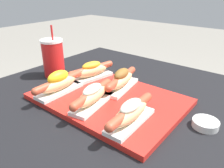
% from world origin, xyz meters
% --- Properties ---
extents(serving_tray, '(0.49, 0.35, 0.02)m').
position_xyz_m(serving_tray, '(-0.04, -0.05, 0.77)').
color(serving_tray, red).
rests_on(serving_tray, patio_table).
extents(hot_dog_0, '(0.07, 0.22, 0.08)m').
position_xyz_m(hot_dog_0, '(-0.19, -0.14, 0.81)').
color(hot_dog_0, white).
rests_on(hot_dog_0, serving_tray).
extents(hot_dog_1, '(0.09, 0.22, 0.07)m').
position_xyz_m(hot_dog_1, '(-0.04, -0.13, 0.81)').
color(hot_dog_1, white).
rests_on(hot_dog_1, serving_tray).
extents(hot_dog_2, '(0.07, 0.22, 0.07)m').
position_xyz_m(hot_dog_2, '(0.11, -0.13, 0.81)').
color(hot_dog_2, white).
rests_on(hot_dog_2, serving_tray).
extents(hot_dog_3, '(0.09, 0.22, 0.07)m').
position_xyz_m(hot_dog_3, '(-0.19, 0.03, 0.81)').
color(hot_dog_3, white).
rests_on(hot_dog_3, serving_tray).
extents(hot_dog_4, '(0.09, 0.22, 0.08)m').
position_xyz_m(hot_dog_4, '(-0.04, 0.03, 0.81)').
color(hot_dog_4, white).
rests_on(hot_dog_4, serving_tray).
extents(sauce_bowl, '(0.07, 0.07, 0.02)m').
position_xyz_m(sauce_bowl, '(0.27, 0.01, 0.77)').
color(sauce_bowl, silver).
rests_on(sauce_bowl, patio_table).
extents(drink_cup, '(0.09, 0.09, 0.22)m').
position_xyz_m(drink_cup, '(-0.37, -0.02, 0.84)').
color(drink_cup, red).
rests_on(drink_cup, patio_table).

